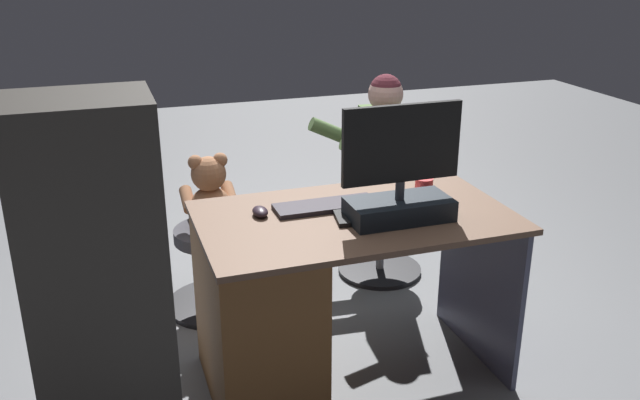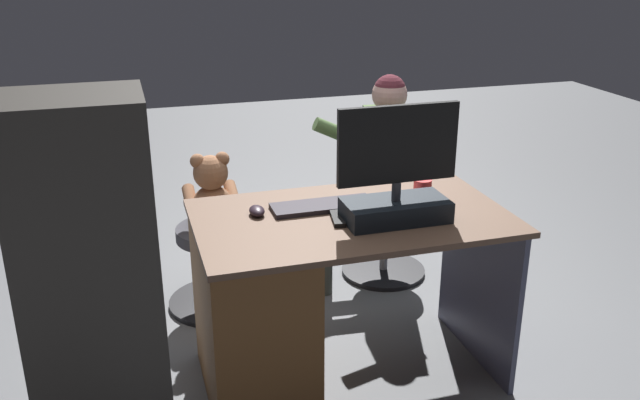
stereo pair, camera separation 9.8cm
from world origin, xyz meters
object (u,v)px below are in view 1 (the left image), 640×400
(cup, at_px, (424,189))
(teddy_bear, at_px, (209,195))
(keyboard, at_px, (326,206))
(computer_mouse, at_px, (260,212))
(monitor, at_px, (400,186))
(office_chair_teddy, at_px, (214,264))
(desk, at_px, (279,305))
(tv_remote, at_px, (342,218))
(person, at_px, (368,164))
(visitor_chair, at_px, (381,233))

(cup, xyz_separation_m, teddy_bear, (0.79, -0.73, -0.19))
(keyboard, distance_m, computer_mouse, 0.27)
(computer_mouse, distance_m, cup, 0.70)
(monitor, relative_size, teddy_bear, 1.23)
(keyboard, xyz_separation_m, office_chair_teddy, (0.36, -0.68, -0.53))
(monitor, distance_m, teddy_bear, 1.11)
(cup, distance_m, office_chair_teddy, 1.20)
(desk, height_order, tv_remote, tv_remote)
(computer_mouse, bearing_deg, person, -135.78)
(tv_remote, bearing_deg, teddy_bear, -55.89)
(person, bearing_deg, tv_remote, 61.67)
(monitor, relative_size, keyboard, 1.13)
(tv_remote, bearing_deg, cup, -155.25)
(teddy_bear, height_order, visitor_chair, teddy_bear)
(teddy_bear, bearing_deg, computer_mouse, 97.38)
(computer_mouse, xyz_separation_m, tv_remote, (-0.29, 0.15, -0.01))
(office_chair_teddy, height_order, teddy_bear, teddy_bear)
(tv_remote, distance_m, visitor_chair, 1.19)
(keyboard, distance_m, person, 0.91)
(office_chair_teddy, height_order, person, person)
(monitor, height_order, teddy_bear, monitor)
(office_chair_teddy, bearing_deg, visitor_chair, -175.01)
(cup, distance_m, teddy_bear, 1.09)
(office_chair_teddy, distance_m, visitor_chair, 0.96)
(teddy_bear, bearing_deg, monitor, 123.61)
(tv_remote, bearing_deg, keyboard, -73.52)
(tv_remote, xyz_separation_m, person, (-0.48, -0.90, -0.11))
(desk, distance_m, tv_remote, 0.44)
(teddy_bear, bearing_deg, desk, 99.08)
(monitor, xyz_separation_m, teddy_bear, (0.59, -0.90, -0.28))
(keyboard, relative_size, computer_mouse, 4.38)
(desk, height_order, computer_mouse, computer_mouse)
(teddy_bear, height_order, person, person)
(cup, bearing_deg, keyboard, -4.48)
(tv_remote, bearing_deg, monitor, 174.74)
(monitor, bearing_deg, desk, -11.85)
(tv_remote, xyz_separation_m, teddy_bear, (0.38, -0.84, -0.16))
(keyboard, bearing_deg, office_chair_teddy, -62.05)
(tv_remote, xyz_separation_m, office_chair_teddy, (0.38, -0.82, -0.53))
(monitor, bearing_deg, computer_mouse, -22.02)
(office_chair_teddy, distance_m, teddy_bear, 0.37)
(tv_remote, relative_size, person, 0.13)
(keyboard, relative_size, visitor_chair, 0.89)
(desk, distance_m, visitor_chair, 1.21)
(desk, bearing_deg, visitor_chair, -133.63)
(cup, bearing_deg, tv_remote, 14.96)
(computer_mouse, distance_m, tv_remote, 0.32)
(desk, distance_m, person, 1.16)
(desk, height_order, person, person)
(office_chair_teddy, xyz_separation_m, teddy_bear, (0.00, -0.01, 0.37))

